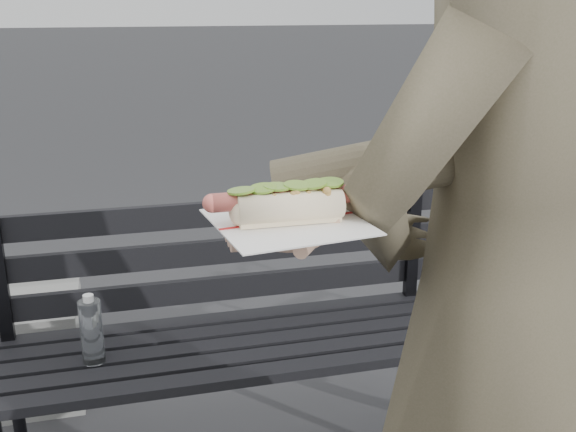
# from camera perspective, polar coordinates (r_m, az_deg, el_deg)

# --- Properties ---
(park_bench) EXTENTS (1.50, 0.44, 0.88)m
(park_bench) POSITION_cam_1_polar(r_m,az_deg,el_deg) (2.15, -5.35, -8.72)
(park_bench) COLOR black
(park_bench) RESTS_ON ground
(person) EXTENTS (0.81, 0.68, 1.88)m
(person) POSITION_cam_1_polar(r_m,az_deg,el_deg) (1.22, 17.16, -9.23)
(person) COLOR #4B4632
(person) RESTS_ON ground
(held_hotdog) EXTENTS (0.62, 0.31, 0.20)m
(held_hotdog) POSITION_cam_1_polar(r_m,az_deg,el_deg) (1.00, 9.75, 3.73)
(held_hotdog) COLOR #4B4632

